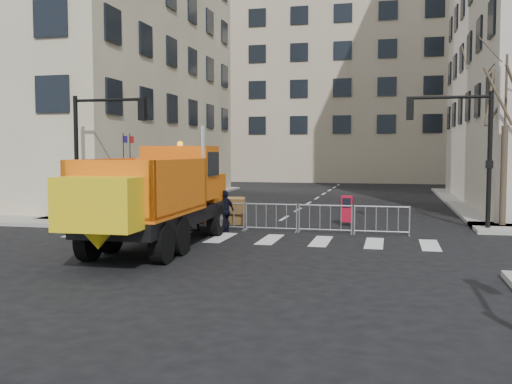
% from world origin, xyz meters
% --- Properties ---
extents(ground, '(120.00, 120.00, 0.00)m').
position_xyz_m(ground, '(0.00, 0.00, 0.00)').
color(ground, black).
rests_on(ground, ground).
extents(sidewalk_back, '(64.00, 5.00, 0.15)m').
position_xyz_m(sidewalk_back, '(0.00, 8.50, 0.07)').
color(sidewalk_back, gray).
rests_on(sidewalk_back, ground).
extents(building_left, '(24.00, 22.00, 26.00)m').
position_xyz_m(building_left, '(-20.00, 20.00, 13.00)').
color(building_left, tan).
rests_on(building_left, ground).
extents(building_far, '(30.00, 18.00, 24.00)m').
position_xyz_m(building_far, '(0.00, 52.00, 12.00)').
color(building_far, tan).
rests_on(building_far, ground).
extents(traffic_light_left, '(0.18, 0.18, 5.40)m').
position_xyz_m(traffic_light_left, '(-8.00, 7.50, 2.70)').
color(traffic_light_left, black).
rests_on(traffic_light_left, ground).
extents(traffic_light_right, '(0.18, 0.18, 5.40)m').
position_xyz_m(traffic_light_right, '(8.50, 9.50, 2.70)').
color(traffic_light_right, black).
rests_on(traffic_light_right, ground).
extents(crowd_barriers, '(12.60, 0.60, 1.10)m').
position_xyz_m(crowd_barriers, '(-0.75, 7.60, 0.55)').
color(crowd_barriers, '#9EA0A5').
rests_on(crowd_barriers, ground).
extents(street_tree, '(3.00, 3.00, 7.50)m').
position_xyz_m(street_tree, '(9.20, 10.50, 3.75)').
color(street_tree, '#382B21').
rests_on(street_tree, ground).
extents(plow_truck, '(3.35, 10.28, 3.96)m').
position_xyz_m(plow_truck, '(-2.43, 2.95, 1.76)').
color(plow_truck, black).
rests_on(plow_truck, ground).
extents(cop_a, '(0.80, 0.62, 1.93)m').
position_xyz_m(cop_a, '(-2.68, 7.00, 0.97)').
color(cop_a, black).
rests_on(cop_a, ground).
extents(cop_b, '(0.98, 0.85, 1.71)m').
position_xyz_m(cop_b, '(-3.65, 7.00, 0.85)').
color(cop_b, black).
rests_on(cop_b, ground).
extents(cop_c, '(0.74, 1.02, 1.61)m').
position_xyz_m(cop_c, '(-1.38, 7.00, 0.80)').
color(cop_c, black).
rests_on(cop_c, ground).
extents(worker, '(1.14, 0.79, 1.61)m').
position_xyz_m(worker, '(-3.50, 8.73, 0.95)').
color(worker, '#C9D719').
rests_on(worker, sidewalk_back).
extents(newspaper_box, '(0.46, 0.41, 1.10)m').
position_xyz_m(newspaper_box, '(3.04, 10.06, 0.70)').
color(newspaper_box, '#AD0D25').
rests_on(newspaper_box, sidewalk_back).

